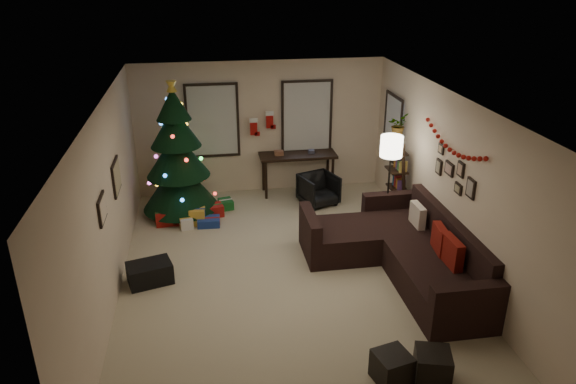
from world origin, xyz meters
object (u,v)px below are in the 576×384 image
at_px(desk_chair, 319,189).
at_px(bookshelf, 398,182).
at_px(christmas_tree, 178,160).
at_px(desk, 298,159).
at_px(sofa, 403,252).

distance_m(desk_chair, bookshelf, 1.64).
distance_m(christmas_tree, desk, 2.49).
relative_size(desk_chair, bookshelf, 0.40).
bearing_deg(bookshelf, desk, 134.58).
xyz_separation_m(sofa, desk, (-1.07, 3.30, 0.43)).
height_order(desk, desk_chair, desk).
relative_size(sofa, bookshelf, 2.00).
relative_size(desk, desk_chair, 2.52).
xyz_separation_m(sofa, bookshelf, (0.50, 1.70, 0.45)).
height_order(christmas_tree, bookshelf, christmas_tree).
bearing_deg(bookshelf, desk_chair, 143.31).
height_order(desk_chair, bookshelf, bookshelf).
bearing_deg(desk, christmas_tree, -164.49).
height_order(christmas_tree, desk_chair, christmas_tree).
bearing_deg(desk_chair, bookshelf, -56.94).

